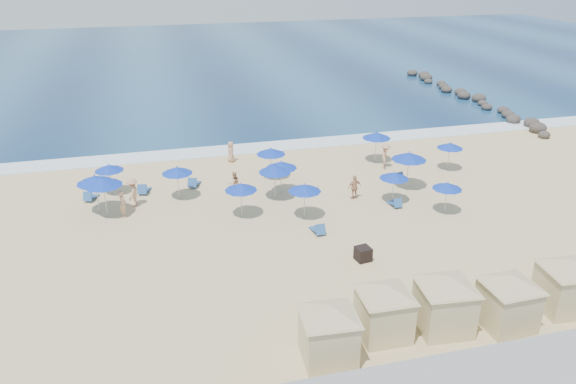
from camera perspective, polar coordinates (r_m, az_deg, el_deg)
The scene contains 36 objects.
ground at distance 31.83m, azimuth 3.88°, elevation -4.39°, with size 160.00×160.00×0.00m, color #D0B684.
ocean at distance 83.42m, azimuth -8.29°, elevation 13.18°, with size 160.00×80.00×0.06m, color navy.
surf_line at distance 45.56m, azimuth -2.22°, elevation 4.59°, with size 160.00×2.50×0.08m, color white.
rock_jetty at distance 62.93m, azimuth 17.91°, elevation 9.18°, with size 2.56×26.66×0.96m.
trash_bin at distance 29.44m, azimuth 7.63°, elevation -6.24°, with size 0.74×0.74×0.74m, color black.
cabana_0 at distance 22.28m, azimuth 4.15°, elevation -13.32°, with size 4.38×4.38×2.76m.
cabana_1 at distance 23.74m, azimuth 9.80°, elevation -11.09°, with size 4.33×4.33×2.72m.
cabana_2 at distance 24.61m, azimuth 15.72°, elevation -10.08°, with size 4.56×4.56×2.88m.
cabana_3 at distance 25.68m, azimuth 21.57°, elevation -9.63°, with size 4.37×4.37×2.74m.
cabana_4 at distance 27.79m, azimuth 26.55°, elevation -7.82°, with size 4.45×4.45×2.80m.
umbrella_0 at distance 38.03m, azimuth -17.73°, elevation 2.37°, with size 1.87×1.87×2.13m.
umbrella_1 at distance 34.78m, azimuth -18.30°, elevation 1.02°, with size 2.28×2.28×2.59m.
umbrella_2 at distance 35.40m, azimuth -19.01°, elevation 1.22°, with size 2.23×2.23×2.53m.
umbrella_3 at distance 33.21m, azimuth -4.82°, elevation 0.52°, with size 1.96×1.96×2.23m.
umbrella_4 at distance 36.21m, azimuth -11.21°, elevation 2.18°, with size 1.97×1.97×2.25m.
umbrella_5 at distance 36.20m, azimuth -0.69°, elevation 2.78°, with size 2.06×2.06×2.34m.
umbrella_6 at distance 32.93m, azimuth 1.71°, elevation 0.42°, with size 1.97×1.97×2.25m.
umbrella_7 at distance 38.72m, azimuth -1.75°, elevation 4.16°, with size 2.03×2.03×2.31m.
umbrella_8 at distance 35.65m, azimuth 10.74°, elevation 1.66°, with size 1.85×1.85×2.11m.
umbrella_9 at distance 42.29m, azimuth 8.99°, elevation 5.72°, with size 2.13×2.13×2.43m.
umbrella_10 at distance 37.84m, azimuth 12.21°, elevation 3.59°, with size 2.32×2.32×2.64m.
umbrella_11 at distance 34.96m, azimuth 15.89°, elevation 0.61°, with size 1.81×1.81×2.06m.
umbrella_12 at distance 35.43m, azimuth -1.35°, elevation 2.36°, with size 2.09×2.09×2.38m.
umbrella_13 at distance 41.97m, azimuth 16.15°, elevation 4.56°, with size 1.88×1.88×2.13m.
beach_chair_0 at distance 38.10m, azimuth -19.45°, elevation -0.44°, with size 0.99×1.41×0.71m.
beach_chair_1 at distance 38.15m, azimuth -14.45°, elevation 0.26°, with size 0.95×1.48×0.75m.
beach_chair_2 at distance 38.50m, azimuth -9.55°, elevation 0.91°, with size 1.04×1.47×0.74m.
beach_chair_3 at distance 31.90m, azimuth 3.08°, elevation -3.81°, with size 0.66×1.32×0.70m.
beach_chair_4 at distance 35.70m, azimuth 10.85°, elevation -1.12°, with size 0.61×1.22×0.66m.
beach_chair_5 at distance 39.92m, azimuth 11.03°, elevation 1.58°, with size 0.81×1.24×0.63m.
beachgoer_0 at distance 34.91m, azimuth -16.43°, elevation -1.16°, with size 0.62×0.41×1.70m, color tan.
beachgoer_1 at distance 36.70m, azimuth -5.48°, elevation 0.89°, with size 0.77×0.60×1.58m, color tan.
beachgoer_2 at distance 36.16m, azimuth 6.77°, elevation 0.50°, with size 0.95×0.39×1.62m, color tan.
beachgoer_3 at distance 41.60m, azimuth 9.87°, elevation 3.63°, with size 1.19×0.68×1.84m, color tan.
beachgoer_4 at distance 42.44m, azimuth -5.83°, elevation 4.09°, with size 0.78×0.51×1.59m, color tan.
beachgoer_5 at distance 36.19m, azimuth -15.47°, elevation -0.03°, with size 1.18×0.68×1.83m, color tan.
Camera 1 is at (-9.13, -26.56, 14.98)m, focal length 35.00 mm.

